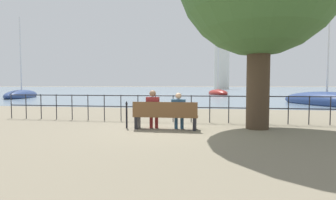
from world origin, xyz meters
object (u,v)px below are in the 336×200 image
Objects in this scene: sailboat_0 at (22,95)px; harbor_lighthouse at (222,64)px; park_bench at (165,116)px; sailboat_2 at (218,93)px; seated_person_left at (153,108)px; seated_person_right at (179,109)px; sailboat_3 at (327,101)px; closed_umbrella at (127,113)px.

sailboat_0 is 0.47× the size of harbor_lighthouse.
sailboat_2 reaches higher than park_bench.
seated_person_left is 1.07× the size of seated_person_right.
seated_person_left reaches higher than seated_person_right.
sailboat_3 is (10.21, 12.15, -0.38)m from seated_person_left.
harbor_lighthouse is (5.49, 97.19, 9.10)m from seated_person_right.
sailboat_3 is at bearing 52.36° from seated_person_right.
harbor_lighthouse is at bearing 67.87° from sailboat_2.
seated_person_right is 0.06× the size of harbor_lighthouse.
closed_umbrella is at bearing -179.41° from seated_person_right.
sailboat_0 reaches higher than closed_umbrella.
seated_person_left is 0.06× the size of harbor_lighthouse.
harbor_lighthouse is (26.43, 77.84, 9.46)m from sailboat_0.
sailboat_0 is at bearing 137.26° from seated_person_right.
park_bench is at bearing -169.20° from seated_person_right.
sailboat_2 is at bearing 86.21° from seated_person_right.
sailboat_2 reaches higher than seated_person_right.
sailboat_2 is 63.96m from harbor_lighthouse.
harbor_lighthouse reaches higher than sailboat_3.
closed_umbrella is 97.91m from harbor_lighthouse.
sailboat_0 reaches higher than park_bench.
harbor_lighthouse reaches higher than park_bench.
sailboat_3 is (7.11, -21.87, 0.01)m from sailboat_2.
park_bench is at bearing -150.51° from sailboat_3.
seated_person_left is 34.16m from sailboat_2.
seated_person_left is at bearing -114.41° from sailboat_2.
harbor_lighthouse is (5.92, 97.27, 9.32)m from park_bench.
seated_person_left is at bearing -179.84° from seated_person_right.
closed_umbrella is at bearing -154.23° from sailboat_3.
harbor_lighthouse is (6.34, 97.19, 9.06)m from seated_person_left.
closed_umbrella is 0.09× the size of sailboat_0.
seated_person_right is 15.34m from sailboat_3.
harbor_lighthouse reaches higher than sailboat_0.
sailboat_3 is (30.30, -7.20, 0.02)m from sailboat_0.
sailboat_2 is (2.68, 34.09, -0.14)m from park_bench.
seated_person_right is 97.77m from harbor_lighthouse.
sailboat_2 is at bearing 85.51° from park_bench.
seated_person_left is 15.88m from sailboat_3.
sailboat_2 reaches higher than seated_person_left.
sailboat_2 is (23.19, 14.67, 0.01)m from sailboat_0.
closed_umbrella is (-0.90, -0.02, -0.19)m from seated_person_left.
seated_person_right is at bearing -63.03° from sailboat_0.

